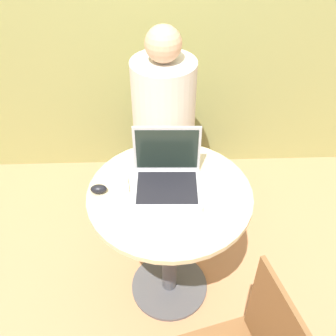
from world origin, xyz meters
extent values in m
plane|color=tan|center=(0.00, 0.00, 0.00)|extent=(12.00, 12.00, 0.00)
cylinder|color=#4C4C51|center=(0.00, 0.00, 0.01)|extent=(0.43, 0.43, 0.02)
cylinder|color=#4C4C51|center=(0.00, 0.00, 0.38)|extent=(0.08, 0.08, 0.71)
cylinder|color=beige|center=(0.00, 0.00, 0.75)|extent=(0.74, 0.74, 0.02)
cube|color=#B7B7BC|center=(-0.01, 0.01, 0.77)|extent=(0.31, 0.26, 0.02)
cube|color=black|center=(-0.01, 0.01, 0.78)|extent=(0.27, 0.21, 0.00)
cube|color=#B7B7BC|center=(-0.01, 0.14, 0.90)|extent=(0.30, 0.02, 0.24)
cube|color=black|center=(-0.01, 0.13, 0.90)|extent=(0.28, 0.01, 0.21)
cube|color=silver|center=(-0.21, 0.04, 0.77)|extent=(0.07, 0.09, 0.02)
ellipsoid|color=black|center=(-0.31, 0.01, 0.78)|extent=(0.07, 0.05, 0.04)
cube|color=brown|center=(0.35, -0.62, 0.65)|extent=(0.11, 0.36, 0.44)
cube|color=#4C4742|center=(0.00, 0.77, 0.23)|extent=(0.39, 0.53, 0.46)
cylinder|color=beige|center=(-0.01, 0.65, 0.76)|extent=(0.36, 0.36, 0.61)
sphere|color=tan|center=(-0.01, 0.65, 1.17)|extent=(0.19, 0.19, 0.19)
camera|label=1|loc=(-0.05, -1.25, 1.99)|focal=42.00mm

